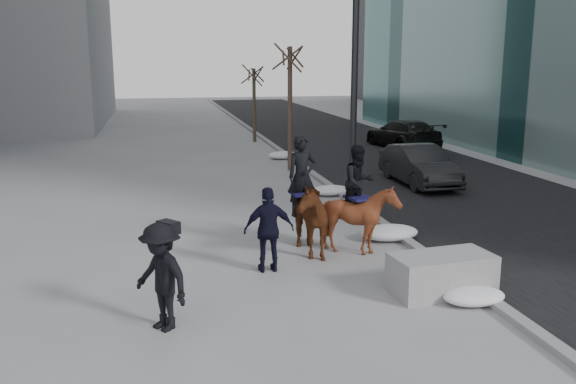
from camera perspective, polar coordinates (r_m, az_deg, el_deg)
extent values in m
plane|color=gray|center=(12.20, 1.21, -8.08)|extent=(120.00, 120.00, 0.00)
cube|color=black|center=(23.61, 12.16, 1.66)|extent=(8.00, 90.00, 0.01)
cube|color=gray|center=(22.26, 2.74, 1.43)|extent=(0.25, 90.00, 0.12)
cube|color=gray|center=(11.69, 14.17, -7.45)|extent=(1.95, 1.11, 0.75)
imported|color=black|center=(21.51, 12.16, 2.46)|extent=(1.44, 4.13, 1.36)
imported|color=black|center=(30.42, 10.70, 5.38)|extent=(2.63, 5.07, 1.40)
imported|color=#501A10|center=(13.50, 1.44, -2.26)|extent=(1.12, 2.11, 1.71)
imported|color=black|center=(13.45, 1.31, 1.48)|extent=(0.69, 0.49, 1.79)
cube|color=#100F38|center=(13.52, 1.31, -0.09)|extent=(0.53, 0.61, 0.06)
imported|color=#512710|center=(13.60, 6.77, -2.52)|extent=(1.61, 1.72, 1.58)
imported|color=black|center=(13.56, 6.65, 0.91)|extent=(0.94, 0.81, 1.65)
cube|color=#13113E|center=(13.63, 6.61, -0.52)|extent=(0.61, 0.67, 0.06)
imported|color=black|center=(12.35, -1.80, -3.54)|extent=(1.03, 0.44, 1.75)
cylinder|color=orange|center=(12.80, -2.47, -1.72)|extent=(0.04, 0.18, 0.07)
imported|color=black|center=(9.93, -11.79, -7.80)|extent=(1.21, 1.29, 1.75)
cube|color=black|center=(9.95, -11.13, -3.25)|extent=(0.40, 0.42, 0.20)
cylinder|color=black|center=(16.73, 6.29, 13.08)|extent=(0.18, 0.18, 9.00)
ellipsoid|color=white|center=(19.51, 4.02, 0.16)|extent=(1.24, 0.79, 0.32)
ellipsoid|color=white|center=(14.86, 9.47, -3.76)|extent=(1.41, 0.90, 0.36)
ellipsoid|color=white|center=(26.63, -0.47, 3.47)|extent=(1.32, 0.84, 0.34)
ellipsoid|color=white|center=(11.43, 17.01, -9.31)|extent=(1.14, 0.72, 0.29)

